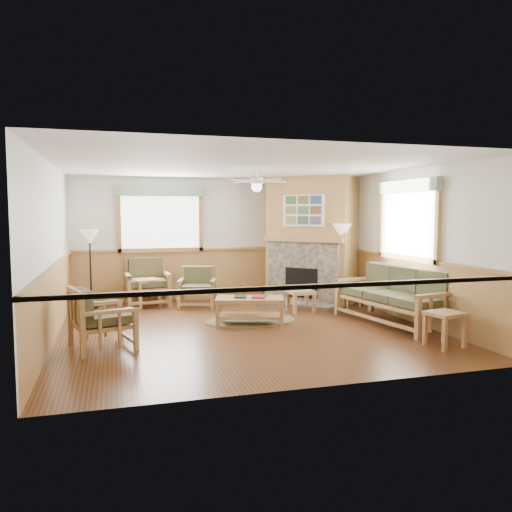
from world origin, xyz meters
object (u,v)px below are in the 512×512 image
object	(u,v)px
floor_lamp_left	(91,269)
floor_lamp_right	(341,266)
sofa	(392,296)
coffee_table	(250,311)
end_table_chairs	(146,293)
armchair_back_right	(197,287)
footstool	(301,301)
armchair_back_left	(147,282)
end_table_sofa	(445,329)
armchair_left	(102,318)

from	to	relation	value
floor_lamp_left	floor_lamp_right	size ratio (longest dim) A/B	0.93
sofa	coffee_table	xyz separation A→B (m)	(-2.39, 0.66, -0.26)
end_table_chairs	floor_lamp_left	xyz separation A→B (m)	(-1.09, 0.07, 0.51)
sofa	armchair_back_right	distance (m)	3.92
footstool	floor_lamp_right	size ratio (longest dim) A/B	0.28
armchair_back_left	end_table_sofa	world-z (taller)	armchair_back_left
armchair_back_left	coffee_table	xyz separation A→B (m)	(1.59, -2.28, -0.26)
footstool	floor_lamp_left	world-z (taller)	floor_lamp_left
end_table_chairs	footstool	bearing A→B (deg)	-25.15
armchair_back_left	armchair_back_right	distance (m)	1.07
armchair_left	footstool	size ratio (longest dim) A/B	1.85
floor_lamp_left	floor_lamp_right	distance (m)	5.07
armchair_left	end_table_sofa	distance (m)	4.91
floor_lamp_left	coffee_table	bearing A→B (deg)	-39.55
end_table_sofa	coffee_table	bearing A→B (deg)	136.21
end_table_sofa	footstool	world-z (taller)	end_table_sofa
armchair_back_right	armchair_left	bearing A→B (deg)	-106.97
coffee_table	footstool	size ratio (longest dim) A/B	2.43
armchair_back_left	coffee_table	distance (m)	2.80
end_table_sofa	footstool	distance (m)	3.20
armchair_back_right	end_table_chairs	distance (m)	1.06
sofa	armchair_back_left	xyz separation A→B (m)	(-3.98, 2.95, -0.00)
coffee_table	end_table_sofa	xyz separation A→B (m)	(2.31, -2.21, 0.02)
footstool	floor_lamp_left	distance (m)	4.27
armchair_back_right	floor_lamp_left	xyz separation A→B (m)	(-2.09, 0.40, 0.39)
armchair_left	footstool	world-z (taller)	armchair_left
sofa	end_table_chairs	bearing A→B (deg)	-135.62
end_table_chairs	floor_lamp_left	bearing A→B (deg)	176.29
armchair_left	end_table_chairs	bearing A→B (deg)	-31.04
armchair_left	coffee_table	distance (m)	2.62
armchair_left	floor_lamp_right	world-z (taller)	floor_lamp_right
sofa	floor_lamp_right	distance (m)	1.64
coffee_table	end_table_chairs	distance (m)	2.71
sofa	armchair_left	distance (m)	4.83
armchair_back_right	armchair_left	size ratio (longest dim) A/B	0.92
armchair_back_left	armchair_left	distance (m)	3.34
footstool	end_table_sofa	bearing A→B (deg)	-70.95
armchair_back_right	floor_lamp_right	world-z (taller)	floor_lamp_right
armchair_back_right	floor_lamp_right	distance (m)	2.98
sofa	end_table_sofa	world-z (taller)	sofa
armchair_back_left	floor_lamp_right	xyz separation A→B (m)	(3.78, -1.36, 0.37)
armchair_back_left	coffee_table	bearing A→B (deg)	-57.73
floor_lamp_right	end_table_sofa	bearing A→B (deg)	-87.71
sofa	armchair_back_right	size ratio (longest dim) A/B	2.63
end_table_chairs	sofa	bearing A→B (deg)	-35.22
floor_lamp_right	armchair_back_left	bearing A→B (deg)	160.24
armchair_left	end_table_sofa	bearing A→B (deg)	-121.46
floor_lamp_right	end_table_chairs	bearing A→B (deg)	161.93
sofa	coffee_table	distance (m)	2.49
sofa	end_table_sofa	bearing A→B (deg)	-13.28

